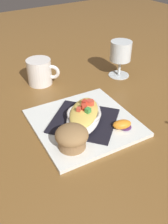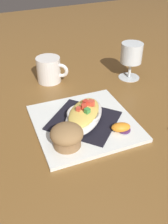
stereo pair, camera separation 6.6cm
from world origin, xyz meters
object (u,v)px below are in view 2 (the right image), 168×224
Objects in this scene: orange_garnish at (121,127)px; stemmed_glass at (131,55)px; coffee_mug at (49,71)px; gratin_dish at (84,114)px; muffin at (67,136)px; square_plate at (84,123)px.

stemmed_glass is (-0.20, -0.25, 0.06)m from orange_garnish.
stemmed_glass reaches higher than coffee_mug.
stemmed_glass reaches higher than gratin_dish.
muffin reaches higher than orange_garnish.
square_plate is 2.57× the size of coffee_mug.
coffee_mug is at bearing -89.75° from square_plate.
coffee_mug reaches higher than gratin_dish.
coffee_mug is (0.07, -0.35, 0.02)m from orange_garnish.
coffee_mug reaches higher than square_plate.
square_plate is at bearing -139.15° from muffin.
gratin_dish is 2.35× the size of muffin.
square_plate is 0.10m from orange_garnish.
orange_garnish is 0.48× the size of stemmed_glass.
orange_garnish is 0.32m from stemmed_glass.
muffin is 0.42m from stemmed_glass.
coffee_mug is at bearing -78.73° from orange_garnish.
stemmed_glass reaches higher than orange_garnish.
stemmed_glass is (-0.34, -0.24, 0.05)m from muffin.
square_plate is 3.34× the size of muffin.
coffee_mug is (0.00, -0.27, 0.03)m from square_plate.
orange_garnish is at bearing 132.02° from square_plate.
square_plate is 0.28m from coffee_mug.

